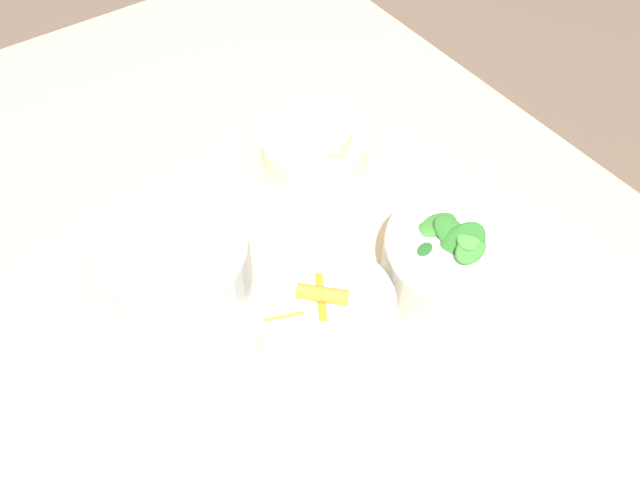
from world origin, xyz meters
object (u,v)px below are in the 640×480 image
at_px(bowl_carrots, 323,312).
at_px(bowl_greens, 462,256).
at_px(bowl_beans_hotdog, 179,265).
at_px(bowl_cookies, 315,147).

bearing_deg(bowl_carrots, bowl_greens, -100.54).
height_order(bowl_greens, bowl_beans_hotdog, bowl_greens).
height_order(bowl_greens, bowl_cookies, bowl_greens).
distance_m(bowl_beans_hotdog, bowl_cookies, 0.25).
relative_size(bowl_greens, bowl_cookies, 1.26).
bearing_deg(bowl_greens, bowl_carrots, 79.46).
bearing_deg(bowl_carrots, bowl_cookies, -32.87).
bearing_deg(bowl_cookies, bowl_carrots, 147.13).
height_order(bowl_carrots, bowl_cookies, bowl_carrots).
bearing_deg(bowl_greens, bowl_beans_hotdog, 56.92).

